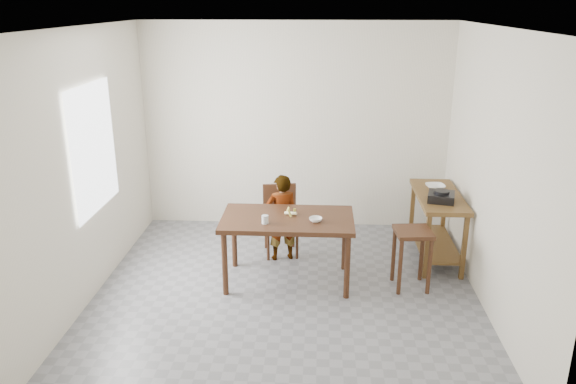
# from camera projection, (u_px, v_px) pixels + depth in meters

# --- Properties ---
(floor) EXTENTS (4.00, 4.00, 0.04)m
(floor) POSITION_uv_depth(u_px,v_px,m) (286.00, 296.00, 5.90)
(floor) COLOR slate
(floor) RESTS_ON ground
(ceiling) EXTENTS (4.00, 4.00, 0.04)m
(ceiling) POSITION_uv_depth(u_px,v_px,m) (285.00, 25.00, 5.02)
(ceiling) COLOR white
(ceiling) RESTS_ON wall_back
(wall_back) EXTENTS (4.00, 0.04, 2.70)m
(wall_back) POSITION_uv_depth(u_px,v_px,m) (295.00, 127.00, 7.37)
(wall_back) COLOR beige
(wall_back) RESTS_ON ground
(wall_front) EXTENTS (4.00, 0.04, 2.70)m
(wall_front) POSITION_uv_depth(u_px,v_px,m) (266.00, 263.00, 3.55)
(wall_front) COLOR beige
(wall_front) RESTS_ON ground
(wall_left) EXTENTS (0.04, 4.00, 2.70)m
(wall_left) POSITION_uv_depth(u_px,v_px,m) (83.00, 168.00, 5.57)
(wall_left) COLOR beige
(wall_left) RESTS_ON ground
(wall_right) EXTENTS (0.04, 4.00, 2.70)m
(wall_right) POSITION_uv_depth(u_px,v_px,m) (497.00, 175.00, 5.35)
(wall_right) COLOR beige
(wall_right) RESTS_ON ground
(window_pane) EXTENTS (0.02, 1.10, 1.30)m
(window_pane) POSITION_uv_depth(u_px,v_px,m) (94.00, 148.00, 5.71)
(window_pane) COLOR white
(window_pane) RESTS_ON wall_left
(dining_table) EXTENTS (1.40, 0.80, 0.75)m
(dining_table) POSITION_uv_depth(u_px,v_px,m) (287.00, 250.00, 6.06)
(dining_table) COLOR #391F11
(dining_table) RESTS_ON floor
(prep_counter) EXTENTS (0.50, 1.20, 0.80)m
(prep_counter) POSITION_uv_depth(u_px,v_px,m) (436.00, 226.00, 6.62)
(prep_counter) COLOR brown
(prep_counter) RESTS_ON floor
(child) EXTENTS (0.44, 0.36, 1.05)m
(child) POSITION_uv_depth(u_px,v_px,m) (282.00, 218.00, 6.55)
(child) COLOR silver
(child) RESTS_ON floor
(dining_chair) EXTENTS (0.46, 0.46, 0.83)m
(dining_chair) POSITION_uv_depth(u_px,v_px,m) (281.00, 221.00, 6.72)
(dining_chair) COLOR #391F11
(dining_chair) RESTS_ON floor
(stool) EXTENTS (0.41, 0.41, 0.66)m
(stool) POSITION_uv_depth(u_px,v_px,m) (411.00, 259.00, 5.95)
(stool) COLOR #391F11
(stool) RESTS_ON floor
(glass_tumbler) EXTENTS (0.08, 0.08, 0.09)m
(glass_tumbler) POSITION_uv_depth(u_px,v_px,m) (265.00, 219.00, 5.76)
(glass_tumbler) COLOR silver
(glass_tumbler) RESTS_ON dining_table
(small_bowl) EXTENTS (0.18, 0.18, 0.04)m
(small_bowl) POSITION_uv_depth(u_px,v_px,m) (316.00, 220.00, 5.82)
(small_bowl) COLOR white
(small_bowl) RESTS_ON dining_table
(banana) EXTENTS (0.18, 0.15, 0.05)m
(banana) POSITION_uv_depth(u_px,v_px,m) (291.00, 213.00, 5.99)
(banana) COLOR yellow
(banana) RESTS_ON dining_table
(serving_bowl) EXTENTS (0.25, 0.25, 0.06)m
(serving_bowl) POSITION_uv_depth(u_px,v_px,m) (435.00, 187.00, 6.67)
(serving_bowl) COLOR white
(serving_bowl) RESTS_ON prep_counter
(gas_burner) EXTENTS (0.34, 0.34, 0.09)m
(gas_burner) POSITION_uv_depth(u_px,v_px,m) (441.00, 197.00, 6.26)
(gas_burner) COLOR black
(gas_burner) RESTS_ON prep_counter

